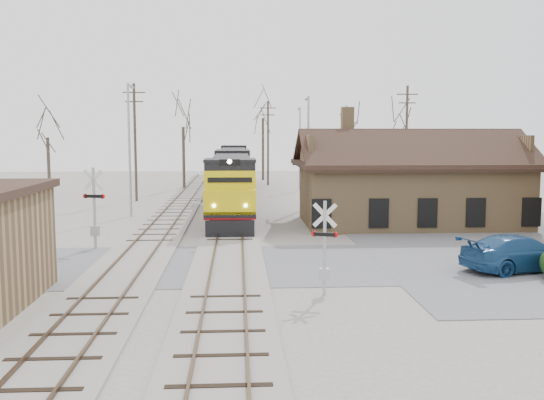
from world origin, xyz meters
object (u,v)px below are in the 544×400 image
(depot, at_px, (409,189))
(locomotive_lead, at_px, (231,184))
(locomotive_trailing, at_px, (233,167))
(parked_car, at_px, (520,253))

(depot, height_order, locomotive_lead, depot)
(locomotive_lead, bearing_deg, depot, -21.16)
(depot, xyz_separation_m, locomotive_lead, (-11.99, 4.64, 0.01))
(depot, distance_m, locomotive_lead, 12.86)
(locomotive_trailing, xyz_separation_m, parked_car, (13.06, -39.61, -1.61))
(locomotive_lead, relative_size, parked_car, 3.73)
(locomotive_trailing, bearing_deg, parked_car, -71.75)
(locomotive_trailing, distance_m, parked_car, 41.74)
(locomotive_trailing, height_order, parked_car, locomotive_trailing)
(locomotive_trailing, bearing_deg, locomotive_lead, -90.00)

